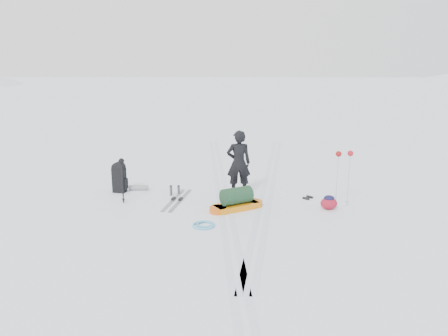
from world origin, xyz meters
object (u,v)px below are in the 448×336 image
(ski_poles_black, at_px, (122,166))
(expedition_rucksack, at_px, (122,178))
(skier, at_px, (239,163))
(pulk_sled, at_px, (236,201))

(ski_poles_black, bearing_deg, expedition_rucksack, 115.13)
(skier, xyz_separation_m, ski_poles_black, (-3.06, -0.74, 0.07))
(expedition_rucksack, height_order, ski_poles_black, ski_poles_black)
(pulk_sled, distance_m, expedition_rucksack, 3.59)
(skier, relative_size, pulk_sled, 1.23)
(pulk_sled, height_order, expedition_rucksack, expedition_rucksack)
(skier, distance_m, expedition_rucksack, 3.38)
(skier, height_order, pulk_sled, skier)
(expedition_rucksack, bearing_deg, skier, 7.81)
(skier, distance_m, pulk_sled, 1.42)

